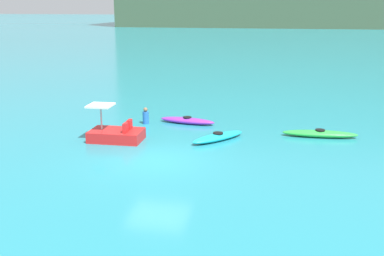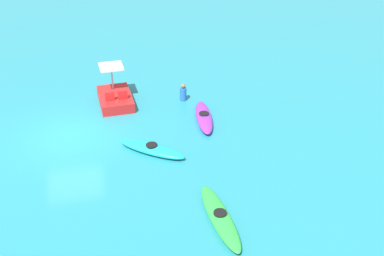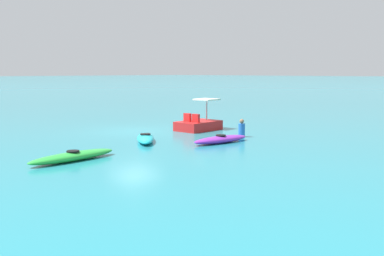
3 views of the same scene
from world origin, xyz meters
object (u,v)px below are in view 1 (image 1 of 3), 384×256
object	(u,v)px
kayak_cyan	(218,137)
pedal_boat_red	(116,133)
kayak_green	(320,134)
person_near_shore	(146,117)
kayak_purple	(187,121)

from	to	relation	value
kayak_cyan	pedal_boat_red	size ratio (longest dim) A/B	1.11
kayak_green	kayak_cyan	bearing A→B (deg)	-162.02
kayak_green	person_near_shore	bearing A→B (deg)	175.24
kayak_purple	person_near_shore	distance (m)	2.21
kayak_cyan	pedal_boat_red	bearing A→B (deg)	-167.94
kayak_purple	pedal_boat_red	distance (m)	4.53
kayak_cyan	kayak_purple	world-z (taller)	same
kayak_green	kayak_cyan	xyz separation A→B (m)	(-4.67, -1.52, 0.00)
kayak_purple	person_near_shore	xyz separation A→B (m)	(-2.15, -0.48, 0.22)
person_near_shore	pedal_boat_red	bearing A→B (deg)	-97.42
pedal_boat_red	kayak_green	bearing A→B (deg)	15.07
kayak_cyan	person_near_shore	world-z (taller)	person_near_shore
kayak_green	pedal_boat_red	xyz separation A→B (m)	(-9.30, -2.50, 0.17)
kayak_green	kayak_purple	xyz separation A→B (m)	(-6.73, 1.22, 0.00)
kayak_purple	kayak_cyan	bearing A→B (deg)	-53.05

